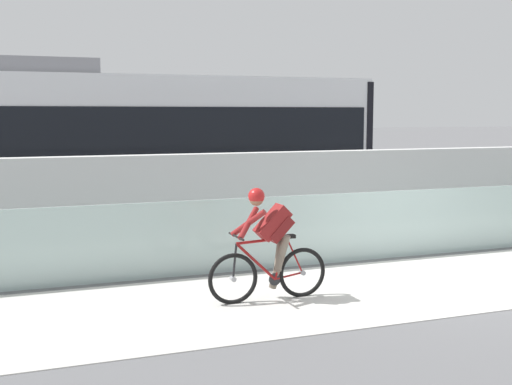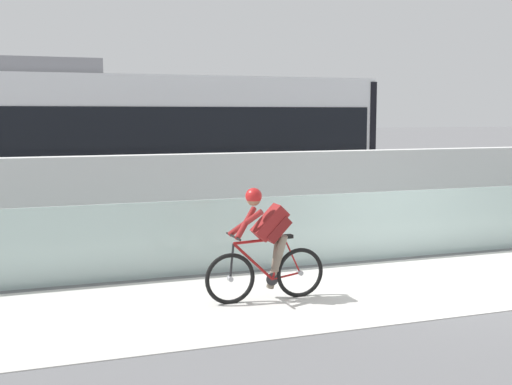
# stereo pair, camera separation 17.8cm
# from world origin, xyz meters

# --- Properties ---
(ground_plane) EXTENTS (200.00, 200.00, 0.00)m
(ground_plane) POSITION_xyz_m (0.00, 0.00, 0.00)
(ground_plane) COLOR slate
(bike_path_deck) EXTENTS (32.00, 3.20, 0.01)m
(bike_path_deck) POSITION_xyz_m (0.00, 0.00, 0.01)
(bike_path_deck) COLOR silver
(bike_path_deck) RESTS_ON ground
(glass_parapet) EXTENTS (32.00, 0.05, 1.23)m
(glass_parapet) POSITION_xyz_m (0.00, 1.85, 0.61)
(glass_parapet) COLOR #ADC6C1
(glass_parapet) RESTS_ON ground
(concrete_barrier_wall) EXTENTS (32.00, 0.36, 1.87)m
(concrete_barrier_wall) POSITION_xyz_m (0.00, 3.65, 0.94)
(concrete_barrier_wall) COLOR silver
(concrete_barrier_wall) RESTS_ON ground
(tram_rail_near) EXTENTS (32.00, 0.08, 0.01)m
(tram_rail_near) POSITION_xyz_m (0.00, 6.13, 0.00)
(tram_rail_near) COLOR #595654
(tram_rail_near) RESTS_ON ground
(tram_rail_far) EXTENTS (32.00, 0.08, 0.01)m
(tram_rail_far) POSITION_xyz_m (0.00, 7.57, 0.00)
(tram_rail_far) COLOR #595654
(tram_rail_far) RESTS_ON ground
(tram) EXTENTS (11.06, 2.54, 3.81)m
(tram) POSITION_xyz_m (-3.62, 6.85, 1.89)
(tram) COLOR silver
(tram) RESTS_ON ground
(cyclist_on_bike) EXTENTS (1.77, 0.58, 1.61)m
(cyclist_on_bike) POSITION_xyz_m (-3.04, 0.00, 0.78)
(cyclist_on_bike) COLOR black
(cyclist_on_bike) RESTS_ON ground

